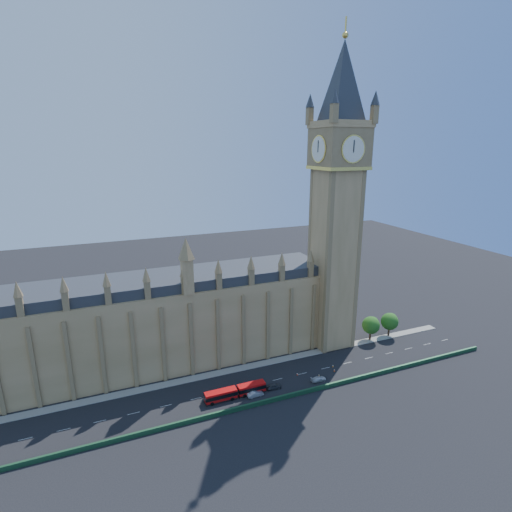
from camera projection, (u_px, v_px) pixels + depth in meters
name	position (u px, v px, depth m)	size (l,w,h in m)	color
ground	(238.00, 389.00, 110.46)	(400.00, 400.00, 0.00)	black
palace_westminster	(133.00, 326.00, 117.29)	(120.00, 20.00, 28.00)	#987B49
elizabeth_tower	(337.00, 181.00, 122.27)	(20.59, 20.59, 105.00)	#987B49
bridge_parapet	(250.00, 406.00, 102.27)	(160.00, 0.60, 1.20)	#1E4C2D
kerb_north	(228.00, 371.00, 118.92)	(160.00, 3.00, 0.16)	gray
tree_east_near	(371.00, 325.00, 136.99)	(6.00, 6.00, 8.50)	#382619
tree_east_far	(390.00, 321.00, 139.90)	(6.00, 6.00, 8.50)	#382619
red_bus	(235.00, 392.00, 106.41)	(16.82, 2.72, 2.86)	red
car_grey	(274.00, 386.00, 110.23)	(1.65, 4.11, 1.40)	#3A3C41
car_silver	(255.00, 394.00, 106.89)	(1.54, 4.41, 1.45)	#9C9EA3
car_white	(319.00, 379.00, 113.86)	(1.85, 4.54, 1.32)	silver
cone_a	(333.00, 366.00, 121.22)	(0.50, 0.50, 0.65)	black
cone_b	(297.00, 374.00, 116.92)	(0.49, 0.49, 0.63)	black
cone_c	(319.00, 375.00, 116.25)	(0.51, 0.51, 0.66)	black
cone_d	(334.00, 370.00, 118.87)	(0.45, 0.45, 0.70)	black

